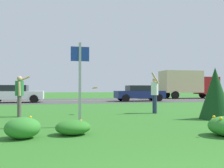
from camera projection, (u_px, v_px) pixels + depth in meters
ground_plane at (91, 111)px, 12.28m from camera, size 120.00×120.00×0.00m
highway_strip at (76, 101)px, 23.01m from camera, size 120.00×9.51×0.01m
highway_center_stripe at (76, 101)px, 23.01m from camera, size 120.00×0.16×0.00m
daylily_clump_mid_center at (73, 127)px, 6.07m from camera, size 0.89×0.73×0.38m
daylily_clump_mid_left at (23, 128)px, 5.61m from camera, size 0.83×0.71×0.50m
sign_post_near_path at (80, 76)px, 7.29m from camera, size 0.56×0.10×2.58m
evergreen_shrub_side at (215, 93)px, 9.19m from camera, size 1.22×1.22×1.99m
person_thrower_green_shirt at (20, 92)px, 9.92m from camera, size 0.57×0.49×1.73m
person_catcher_white_shirt at (155, 92)px, 11.35m from camera, size 0.42×0.49×1.94m
frisbee_orange at (95, 88)px, 10.86m from camera, size 0.27×0.27×0.09m
car_white_center_left at (15, 94)px, 19.81m from camera, size 4.50×2.00×1.45m
car_navy_center_right at (139, 93)px, 22.19m from camera, size 4.50×2.00×1.45m
box_truck_red at (188, 83)px, 28.02m from camera, size 6.70×2.46×3.20m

